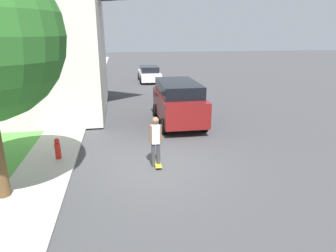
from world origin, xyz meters
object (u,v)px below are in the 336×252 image
suv_parked (178,101)px  fire_hydrant (58,149)px  skateboarder (156,139)px  skateboard (158,163)px  car_down_street (149,74)px

suv_parked → fire_hydrant: size_ratio=6.10×
suv_parked → skateboarder: 5.06m
skateboard → skateboarder: bearing=-140.0°
skateboarder → fire_hydrant: 3.51m
skateboarder → skateboard: skateboarder is taller
car_down_street → fire_hydrant: size_ratio=5.91×
suv_parked → fire_hydrant: bearing=-143.2°
car_down_street → suv_parked: bearing=-89.8°
suv_parked → skateboard: suv_parked is taller
fire_hydrant → skateboarder: bearing=-16.6°
car_down_street → skateboarder: 18.31m
skateboarder → skateboard: (0.06, 0.05, -0.89)m
skateboard → fire_hydrant: 3.54m
skateboarder → skateboard: bearing=40.0°
suv_parked → skateboarder: size_ratio=2.61×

